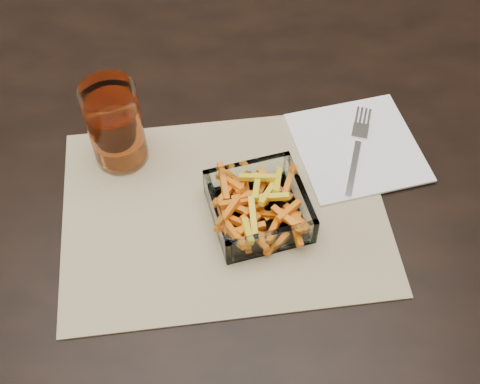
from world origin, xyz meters
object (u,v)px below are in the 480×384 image
(dining_table, at_px, (224,201))
(glass_bowl, at_px, (259,208))
(tumbler, at_px, (115,127))
(fork, at_px, (357,147))

(dining_table, bearing_deg, glass_bowl, -60.23)
(tumbler, bearing_deg, dining_table, -9.11)
(glass_bowl, bearing_deg, tumbler, 150.70)
(dining_table, height_order, glass_bowl, glass_bowl)
(glass_bowl, height_order, fork, glass_bowl)
(glass_bowl, distance_m, tumbler, 0.23)
(dining_table, bearing_deg, fork, 8.34)
(dining_table, distance_m, glass_bowl, 0.15)
(glass_bowl, bearing_deg, fork, 37.65)
(dining_table, bearing_deg, tumbler, 170.89)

